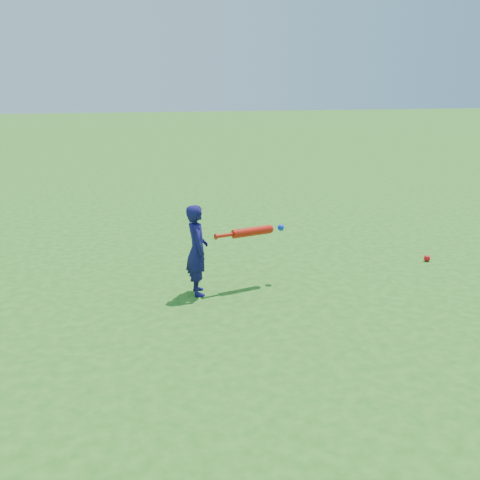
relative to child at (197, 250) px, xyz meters
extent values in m
plane|color=#266818|center=(-0.71, 0.21, -0.48)|extent=(80.00, 80.00, 0.00)
imported|color=#13104D|center=(0.00, 0.00, 0.00)|extent=(0.23, 0.35, 0.95)
sphere|color=red|center=(2.95, 0.33, -0.44)|extent=(0.08, 0.08, 0.08)
cylinder|color=red|center=(0.20, -0.01, 0.13)|extent=(0.03, 0.07, 0.06)
cylinder|color=red|center=(0.30, 0.01, 0.13)|extent=(0.21, 0.08, 0.04)
cylinder|color=red|center=(0.61, 0.09, 0.13)|extent=(0.45, 0.19, 0.09)
sphere|color=red|center=(0.82, 0.13, 0.13)|extent=(0.09, 0.09, 0.09)
sphere|color=#0C30D4|center=(0.97, 0.17, 0.13)|extent=(0.07, 0.07, 0.07)
camera|label=1|loc=(-0.91, -5.19, 1.63)|focal=40.00mm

